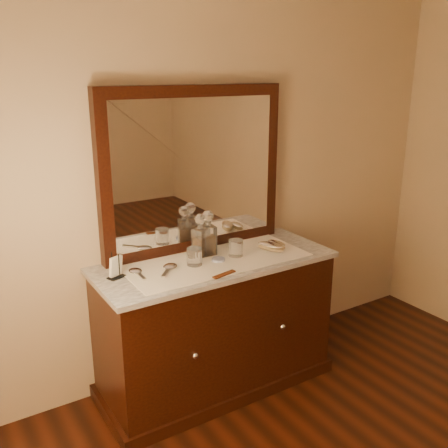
{
  "coord_description": "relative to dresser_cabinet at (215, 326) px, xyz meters",
  "views": [
    {
      "loc": [
        -1.42,
        -0.42,
        1.93
      ],
      "look_at": [
        0.0,
        1.85,
        1.1
      ],
      "focal_mm": 40.04,
      "sensor_mm": 36.0,
      "label": 1
    }
  ],
  "objects": [
    {
      "name": "dresser_cabinet",
      "position": [
        0.0,
        0.0,
        0.0
      ],
      "size": [
        1.4,
        0.55,
        0.82
      ],
      "primitive_type": "cube",
      "color": "black",
      "rests_on": "floor"
    },
    {
      "name": "dresser_plinth",
      "position": [
        0.0,
        0.0,
        -0.37
      ],
      "size": [
        1.46,
        0.59,
        0.08
      ],
      "primitive_type": "cube",
      "color": "black",
      "rests_on": "floor"
    },
    {
      "name": "knob_left",
      "position": [
        -0.3,
        -0.28,
        0.04
      ],
      "size": [
        0.04,
        0.04,
        0.04
      ],
      "primitive_type": "sphere",
      "color": "silver",
      "rests_on": "dresser_cabinet"
    },
    {
      "name": "knob_right",
      "position": [
        0.3,
        -0.28,
        0.04
      ],
      "size": [
        0.04,
        0.04,
        0.04
      ],
      "primitive_type": "sphere",
      "color": "silver",
      "rests_on": "dresser_cabinet"
    },
    {
      "name": "marble_top",
      "position": [
        0.0,
        0.0,
        0.42
      ],
      "size": [
        1.44,
        0.59,
        0.03
      ],
      "primitive_type": "cube",
      "color": "white",
      "rests_on": "dresser_cabinet"
    },
    {
      "name": "mirror_frame",
      "position": [
        0.0,
        0.25,
        0.94
      ],
      "size": [
        1.2,
        0.08,
        1.0
      ],
      "primitive_type": "cube",
      "color": "black",
      "rests_on": "marble_top"
    },
    {
      "name": "mirror_glass",
      "position": [
        0.0,
        0.21,
        0.94
      ],
      "size": [
        1.06,
        0.01,
        0.86
      ],
      "primitive_type": "cube",
      "color": "white",
      "rests_on": "marble_top"
    },
    {
      "name": "lace_runner",
      "position": [
        0.0,
        -0.02,
        0.44
      ],
      "size": [
        1.1,
        0.45,
        0.0
      ],
      "primitive_type": "cube",
      "color": "white",
      "rests_on": "marble_top"
    },
    {
      "name": "pin_dish",
      "position": [
        0.01,
        -0.03,
        0.45
      ],
      "size": [
        0.1,
        0.1,
        0.01
      ],
      "primitive_type": "cylinder",
      "rotation": [
        0.0,
        0.0,
        0.31
      ],
      "color": "white",
      "rests_on": "lace_runner"
    },
    {
      "name": "comb",
      "position": [
        -0.08,
        -0.23,
        0.45
      ],
      "size": [
        0.15,
        0.06,
        0.01
      ],
      "primitive_type": "cube",
      "rotation": [
        0.0,
        0.0,
        0.2
      ],
      "color": "maroon",
      "rests_on": "lace_runner"
    },
    {
      "name": "napkin_rack",
      "position": [
        -0.59,
        0.06,
        0.5
      ],
      "size": [
        0.11,
        0.09,
        0.14
      ],
      "color": "black",
      "rests_on": "marble_top"
    },
    {
      "name": "decanter_left",
      "position": [
        -0.04,
        0.1,
        0.55
      ],
      "size": [
        0.1,
        0.1,
        0.26
      ],
      "color": "brown",
      "rests_on": "lace_runner"
    },
    {
      "name": "decanter_right",
      "position": [
        0.01,
        0.1,
        0.55
      ],
      "size": [
        0.09,
        0.09,
        0.28
      ],
      "color": "brown",
      "rests_on": "lace_runner"
    },
    {
      "name": "brush_near",
      "position": [
        0.38,
        -0.05,
        0.47
      ],
      "size": [
        0.14,
        0.19,
        0.05
      ],
      "color": "#9F8961",
      "rests_on": "lace_runner"
    },
    {
      "name": "brush_far",
      "position": [
        0.44,
        -0.03,
        0.46
      ],
      "size": [
        0.08,
        0.15,
        0.04
      ],
      "color": "#9F8961",
      "rests_on": "lace_runner"
    },
    {
      "name": "hand_mirror_outer",
      "position": [
        -0.48,
        0.05,
        0.45
      ],
      "size": [
        0.07,
        0.18,
        0.02
      ],
      "color": "silver",
      "rests_on": "lace_runner"
    },
    {
      "name": "hand_mirror_inner",
      "position": [
        -0.3,
        0.01,
        0.45
      ],
      "size": [
        0.17,
        0.19,
        0.02
      ],
      "color": "silver",
      "rests_on": "lace_runner"
    },
    {
      "name": "tumblers",
      "position": [
        -0.0,
        -0.01,
        0.49
      ],
      "size": [
        0.37,
        0.09,
        0.1
      ],
      "color": "white",
      "rests_on": "lace_runner"
    }
  ]
}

